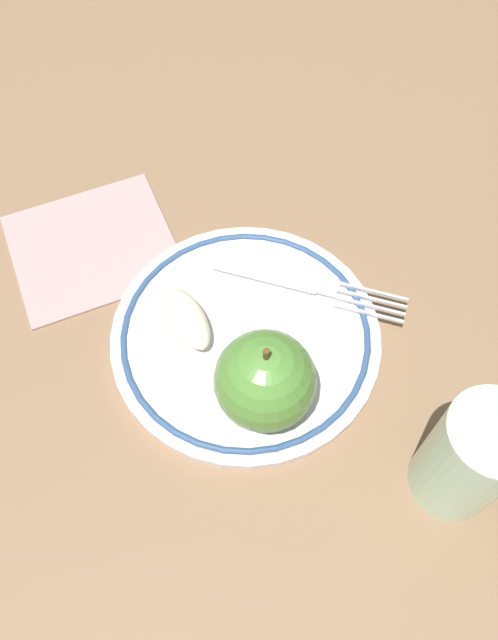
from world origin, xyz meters
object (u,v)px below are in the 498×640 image
Objects in this scene: drinking_glass at (470,458)px; apple_slice_front at (188,319)px; apple_red_whole at (267,380)px; plate at (249,335)px; fork at (302,285)px; napkin_folded at (92,246)px.

apple_slice_front is at bearing -45.79° from drinking_glass.
apple_red_whole is 1.36× the size of apple_slice_front.
plate is 1.43× the size of fork.
plate is at bearing 56.21° from apple_slice_front.
napkin_folded is (0.25, -0.30, -0.05)m from drinking_glass.
plate is 2.65× the size of apple_red_whole.
napkin_folded is (0.19, -0.10, -0.01)m from fork.
fork is at bearing 151.82° from napkin_folded.
drinking_glass is at bearing -41.27° from fork.
fork is (-0.06, -0.10, -0.04)m from apple_red_whole.
plate is 0.06m from apple_slice_front.
apple_slice_front is (0.05, -0.02, 0.02)m from plate.
plate is at bearing -118.81° from fork.
napkin_folded is (0.13, -0.13, -0.00)m from plate.
apple_red_whole is (0.00, 0.07, 0.05)m from plate.
napkin_folded is (0.08, -0.12, -0.02)m from apple_slice_front.
apple_red_whole is at bearing 16.20° from apple_slice_front.
apple_red_whole is 0.24m from napkin_folded.
drinking_glass reaches higher than fork.
drinking_glass reaches higher than apple_red_whole.
plate is at bearing -91.26° from apple_red_whole.
apple_slice_front reaches higher than plate.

